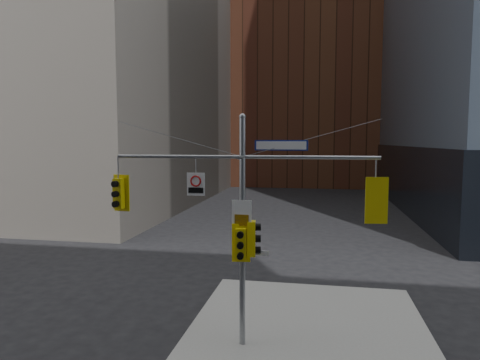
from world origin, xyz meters
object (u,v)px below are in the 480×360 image
(traffic_light_pole_side, at_px, (253,239))
(traffic_light_pole_front, at_px, (241,244))
(signal_assembly, at_px, (242,209))
(traffic_light_east_arm, at_px, (375,200))
(street_sign_blade, at_px, (281,145))
(regulatory_sign_arm, at_px, (196,183))
(traffic_light_west_arm, at_px, (119,193))

(traffic_light_pole_side, relative_size, traffic_light_pole_front, 0.91)
(signal_assembly, distance_m, traffic_light_east_arm, 3.89)
(traffic_light_east_arm, bearing_deg, signal_assembly, -6.76)
(traffic_light_east_arm, distance_m, traffic_light_pole_front, 4.13)
(signal_assembly, relative_size, street_sign_blade, 5.02)
(signal_assembly, xyz_separation_m, regulatory_sign_arm, (-1.46, -0.02, 0.76))
(traffic_light_east_arm, height_order, traffic_light_pole_side, traffic_light_east_arm)
(traffic_light_west_arm, xyz_separation_m, street_sign_blade, (5.20, -0.01, 1.55))
(signal_assembly, height_order, traffic_light_west_arm, signal_assembly)
(street_sign_blade, relative_size, regulatory_sign_arm, 2.25)
(signal_assembly, xyz_separation_m, traffic_light_pole_side, (0.32, 0.01, -0.91))
(signal_assembly, bearing_deg, regulatory_sign_arm, -179.20)
(traffic_light_west_arm, bearing_deg, traffic_light_east_arm, 8.42)
(traffic_light_west_arm, bearing_deg, traffic_light_pole_front, 4.54)
(street_sign_blade, height_order, regulatory_sign_arm, street_sign_blade)
(traffic_light_west_arm, distance_m, traffic_light_pole_side, 4.55)
(traffic_light_west_arm, relative_size, traffic_light_pole_side, 1.11)
(traffic_light_pole_front, relative_size, regulatory_sign_arm, 1.66)
(traffic_light_pole_side, bearing_deg, traffic_light_east_arm, -98.26)
(traffic_light_pole_side, height_order, traffic_light_pole_front, traffic_light_pole_side)
(regulatory_sign_arm, bearing_deg, traffic_light_east_arm, 0.94)
(traffic_light_pole_side, bearing_deg, traffic_light_pole_front, 122.74)
(traffic_light_east_arm, xyz_separation_m, street_sign_blade, (-2.72, 0.00, 1.55))
(signal_assembly, height_order, traffic_light_pole_front, signal_assembly)
(traffic_light_pole_front, distance_m, regulatory_sign_arm, 2.31)
(traffic_light_west_arm, xyz_separation_m, traffic_light_pole_front, (4.04, -0.28, -1.41))
(regulatory_sign_arm, bearing_deg, traffic_light_pole_side, 1.79)
(street_sign_blade, bearing_deg, traffic_light_pole_side, -172.91)
(signal_assembly, distance_m, traffic_light_pole_side, 0.96)
(traffic_light_west_arm, height_order, street_sign_blade, street_sign_blade)
(traffic_light_pole_side, xyz_separation_m, regulatory_sign_arm, (-1.78, -0.03, 1.66))
(traffic_light_east_arm, bearing_deg, traffic_light_west_arm, -6.85)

